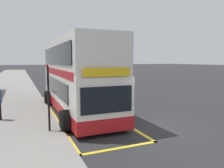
# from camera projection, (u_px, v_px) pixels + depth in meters

# --- Properties ---
(ground_plane) EXTENTS (260.00, 260.00, 0.00)m
(ground_plane) POSITION_uv_depth(u_px,v_px,m) (53.00, 78.00, 39.47)
(ground_plane) COLOR #28282B
(pavement_near) EXTENTS (6.00, 76.00, 0.14)m
(pavement_near) POSITION_uv_depth(u_px,v_px,m) (11.00, 79.00, 36.71)
(pavement_near) COLOR gray
(pavement_near) RESTS_ON ground
(double_decker_bus) EXTENTS (3.27, 10.31, 4.40)m
(double_decker_bus) POSITION_uv_depth(u_px,v_px,m) (76.00, 79.00, 13.37)
(double_decker_bus) COLOR white
(double_decker_bus) RESTS_ON ground
(bus_bay_markings) EXTENTS (3.19, 12.63, 0.01)m
(bus_bay_markings) POSITION_uv_depth(u_px,v_px,m) (78.00, 111.00, 13.56)
(bus_bay_markings) COLOR yellow
(bus_bay_markings) RESTS_ON ground
(bus_stop_sign) EXTENTS (0.09, 0.51, 2.88)m
(bus_stop_sign) POSITION_uv_depth(u_px,v_px,m) (48.00, 93.00, 9.27)
(bus_stop_sign) COLOR black
(bus_stop_sign) RESTS_ON pavement_near
(parked_car_maroon_far) EXTENTS (2.09, 4.20, 1.62)m
(parked_car_maroon_far) POSITION_uv_depth(u_px,v_px,m) (71.00, 72.00, 46.71)
(parked_car_maroon_far) COLOR maroon
(parked_car_maroon_far) RESTS_ON ground
(parked_car_teal_ahead) EXTENTS (2.09, 4.20, 1.62)m
(parked_car_teal_ahead) POSITION_uv_depth(u_px,v_px,m) (66.00, 71.00, 51.31)
(parked_car_teal_ahead) COLOR #196066
(parked_car_teal_ahead) RESTS_ON ground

